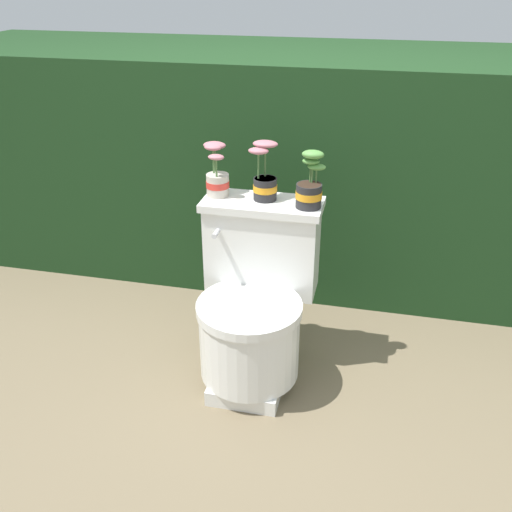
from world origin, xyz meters
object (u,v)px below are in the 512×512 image
potted_plant_left (217,176)px  potted_plant_middle (310,188)px  toilet (254,306)px  potted_plant_midleft (265,179)px

potted_plant_left → potted_plant_middle: 0.37m
toilet → potted_plant_left: (-0.19, 0.17, 0.47)m
toilet → potted_plant_midleft: potted_plant_midleft is taller
potted_plant_midleft → potted_plant_left: bearing=179.3°
potted_plant_left → potted_plant_midleft: potted_plant_midleft is taller
toilet → potted_plant_middle: bearing=34.8°
toilet → potted_plant_middle: size_ratio=3.31×
toilet → potted_plant_left: 0.53m
potted_plant_left → potted_plant_midleft: bearing=-0.7°
potted_plant_left → potted_plant_middle: potted_plant_middle is taller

